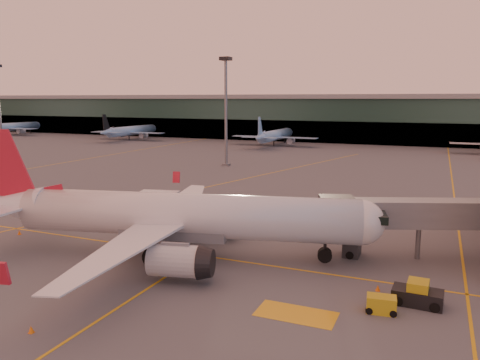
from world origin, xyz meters
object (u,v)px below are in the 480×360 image
at_px(pushback_tug, 417,295).
at_px(catering_truck, 160,204).
at_px(gpu_cart, 381,305).
at_px(main_airplane, 173,217).

bearing_deg(pushback_tug, catering_truck, 159.37).
height_order(gpu_cart, pushback_tug, pushback_tug).
height_order(catering_truck, pushback_tug, catering_truck).
xyz_separation_m(catering_truck, gpu_cart, (30.20, -16.64, -1.60)).
distance_m(gpu_cart, pushback_tug, 3.54).
height_order(main_airplane, catering_truck, main_airplane).
bearing_deg(main_airplane, pushback_tug, -19.51).
distance_m(main_airplane, pushback_tug, 23.92).
relative_size(gpu_cart, pushback_tug, 0.61).
xyz_separation_m(main_airplane, pushback_tug, (23.55, -2.46, -3.38)).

